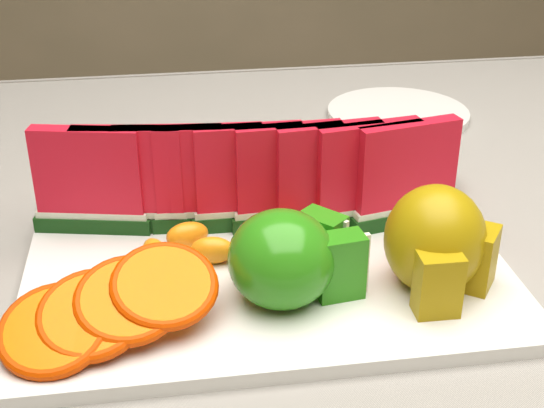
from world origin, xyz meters
The scene contains 11 objects.
table centered at (0.00, 0.00, 0.65)m, with size 1.40×0.90×0.75m.
tablecloth centered at (0.00, 0.00, 0.72)m, with size 1.53×1.03×0.20m.
platter centered at (-0.10, -0.04, 0.76)m, with size 0.40×0.30×0.01m.
apple_cluster centered at (-0.09, -0.10, 0.80)m, with size 0.12×0.10×0.08m.
pear_cluster centered at (0.03, -0.11, 0.81)m, with size 0.10×0.10×0.09m.
side_plate centered at (0.12, 0.29, 0.76)m, with size 0.21×0.21×0.01m.
fork centered at (-0.17, 0.18, 0.76)m, with size 0.07×0.19×0.00m.
watermelon_row centered at (-0.10, 0.01, 0.82)m, with size 0.39×0.07×0.10m.
orange_fan_front centered at (-0.22, -0.13, 0.79)m, with size 0.17×0.12×0.05m.
orange_fan_back centered at (-0.07, 0.09, 0.79)m, with size 0.40×0.12×0.05m.
tangerine_segments centered at (-0.12, -0.04, 0.78)m, with size 0.16×0.06×0.02m.
Camera 1 is at (-0.17, -0.59, 1.11)m, focal length 50.00 mm.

